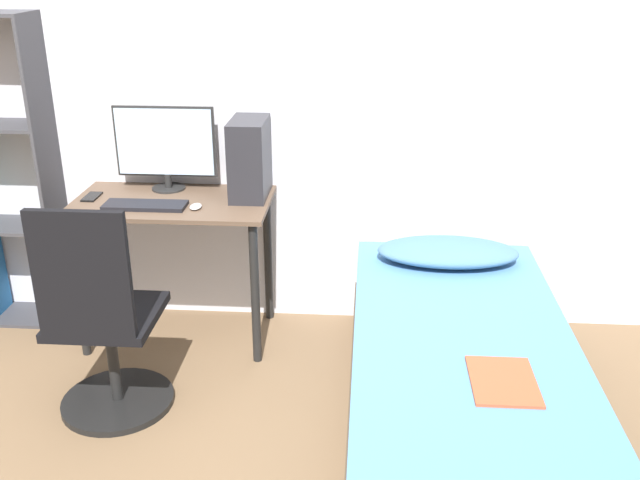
{
  "coord_description": "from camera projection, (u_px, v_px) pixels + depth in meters",
  "views": [
    {
      "loc": [
        0.63,
        -2.12,
        1.95
      ],
      "look_at": [
        0.43,
        0.8,
        0.75
      ],
      "focal_mm": 40.0,
      "sensor_mm": 36.0,
      "label": 1
    }
  ],
  "objects": [
    {
      "name": "wall_back",
      "position": [
        247.0,
        95.0,
        3.66
      ],
      "size": [
        8.0,
        0.05,
        2.5
      ],
      "color": "silver",
      "rests_on": "ground_plane"
    },
    {
      "name": "pillow",
      "position": [
        448.0,
        252.0,
        3.61
      ],
      "size": [
        0.71,
        0.36,
        0.11
      ],
      "color": "teal",
      "rests_on": "bed"
    },
    {
      "name": "keyboard",
      "position": [
        145.0,
        205.0,
        3.49
      ],
      "size": [
        0.4,
        0.14,
        0.02
      ],
      "color": "black",
      "rests_on": "desk"
    },
    {
      "name": "magazine",
      "position": [
        503.0,
        381.0,
        2.62
      ],
      "size": [
        0.24,
        0.32,
        0.01
      ],
      "color": "#B24C2D",
      "rests_on": "bed"
    },
    {
      "name": "bed",
      "position": [
        460.0,
        383.0,
        3.03
      ],
      "size": [
        0.94,
        2.0,
        0.47
      ],
      "color": "#4C3D2D",
      "rests_on": "ground_plane"
    },
    {
      "name": "mouse",
      "position": [
        196.0,
        207.0,
        3.47
      ],
      "size": [
        0.06,
        0.09,
        0.02
      ],
      "color": "silver",
      "rests_on": "desk"
    },
    {
      "name": "office_chair",
      "position": [
        104.0,
        335.0,
        3.08
      ],
      "size": [
        0.51,
        0.51,
        1.02
      ],
      "color": "black",
      "rests_on": "ground_plane"
    },
    {
      "name": "desk",
      "position": [
        174.0,
        225.0,
        3.64
      ],
      "size": [
        0.99,
        0.56,
        0.77
      ],
      "color": "brown",
      "rests_on": "ground_plane"
    },
    {
      "name": "phone",
      "position": [
        92.0,
        197.0,
        3.62
      ],
      "size": [
        0.07,
        0.14,
        0.01
      ],
      "color": "black",
      "rests_on": "desk"
    },
    {
      "name": "pc_tower",
      "position": [
        250.0,
        158.0,
        3.58
      ],
      "size": [
        0.18,
        0.32,
        0.4
      ],
      "color": "#232328",
      "rests_on": "desk"
    },
    {
      "name": "monitor",
      "position": [
        165.0,
        145.0,
        3.67
      ],
      "size": [
        0.52,
        0.17,
        0.44
      ],
      "color": "black",
      "rests_on": "desk"
    }
  ]
}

